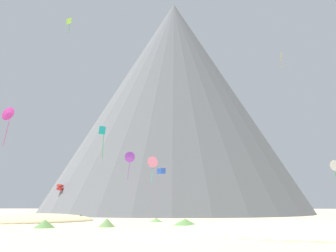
{
  "coord_description": "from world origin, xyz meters",
  "views": [
    {
      "loc": [
        2.6,
        -26.06,
        2.2
      ],
      "look_at": [
        -1.82,
        30.09,
        15.63
      ],
      "focal_mm": 35.64,
      "sensor_mm": 36.0,
      "label": 1
    }
  ],
  "objects": [
    {
      "name": "ground_plane",
      "position": [
        0.0,
        0.0,
        0.0
      ],
      "size": [
        400.0,
        400.0,
        0.0
      ],
      "primitive_type": "plane",
      "color": "#CCBA8E"
    },
    {
      "name": "dune_foreground_left",
      "position": [
        -19.87,
        20.79,
        0.0
      ],
      "size": [
        21.25,
        21.8,
        2.16
      ],
      "primitive_type": "ellipsoid",
      "rotation": [
        0.0,
        0.0,
        2.45
      ],
      "color": "#C6B284",
      "rests_on": "ground_plane"
    },
    {
      "name": "dune_foreground_right",
      "position": [
        10.59,
        3.78,
        0.0
      ],
      "size": [
        23.71,
        21.76,
        1.82
      ],
      "primitive_type": "ellipsoid",
      "rotation": [
        0.0,
        0.0,
        2.79
      ],
      "color": "beige",
      "rests_on": "ground_plane"
    },
    {
      "name": "bush_low_patch",
      "position": [
        -6.58,
        9.4,
        0.44
      ],
      "size": [
        2.06,
        2.06,
        0.88
      ],
      "primitive_type": "cone",
      "rotation": [
        0.0,
        0.0,
        6.11
      ],
      "color": "#668C4C",
      "rests_on": "ground_plane"
    },
    {
      "name": "bush_far_left",
      "position": [
        1.46,
        13.46,
        0.36
      ],
      "size": [
        3.77,
        3.77,
        0.72
      ],
      "primitive_type": "cone",
      "rotation": [
        0.0,
        0.0,
        3.66
      ],
      "color": "#568442",
      "rests_on": "ground_plane"
    },
    {
      "name": "bush_mid_center",
      "position": [
        -2.7,
        20.68,
        0.26
      ],
      "size": [
        2.19,
        2.19,
        0.51
      ],
      "primitive_type": "cone",
      "rotation": [
        0.0,
        0.0,
        0.2
      ],
      "color": "#668C4C",
      "rests_on": "ground_plane"
    },
    {
      "name": "bush_near_left",
      "position": [
        -14.01,
        22.99,
        0.45
      ],
      "size": [
        2.17,
        2.17,
        0.9
      ],
      "primitive_type": "cone",
      "rotation": [
        0.0,
        0.0,
        2.36
      ],
      "color": "#386633",
      "rests_on": "ground_plane"
    },
    {
      "name": "bush_near_right",
      "position": [
        -12.45,
        7.6,
        0.4
      ],
      "size": [
        2.72,
        2.72,
        0.8
      ],
      "primitive_type": "cone",
      "rotation": [
        0.0,
        0.0,
        1.93
      ],
      "color": "#568442",
      "rests_on": "ground_plane"
    },
    {
      "name": "rock_massif",
      "position": [
        -3.34,
        71.09,
        31.86
      ],
      "size": [
        89.13,
        89.13,
        66.3
      ],
      "color": "slate",
      "rests_on": "ground_plane"
    },
    {
      "name": "kite_pink_low",
      "position": [
        -4.51,
        30.85,
        9.43
      ],
      "size": [
        2.05,
        1.2,
        4.62
      ],
      "rotation": [
        0.0,
        0.0,
        2.83
      ],
      "color": "pink"
    },
    {
      "name": "kite_violet_low",
      "position": [
        -7.31,
        24.67,
        9.43
      ],
      "size": [
        1.66,
        1.05,
        4.3
      ],
      "rotation": [
        0.0,
        0.0,
        0.42
      ],
      "color": "purple"
    },
    {
      "name": "kite_lime_high",
      "position": [
        -21.92,
        32.28,
        37.98
      ],
      "size": [
        1.18,
        0.55,
        3.42
      ],
      "rotation": [
        0.0,
        0.0,
        5.29
      ],
      "color": "#8CD133"
    },
    {
      "name": "kite_cyan_low",
      "position": [
        16.07,
        46.41,
        8.54
      ],
      "size": [
        2.03,
        2.54,
        6.75
      ],
      "rotation": [
        0.0,
        0.0,
        4.14
      ],
      "color": "#33BCDB"
    },
    {
      "name": "kite_teal_low",
      "position": [
        -10.65,
        20.43,
        12.34
      ],
      "size": [
        0.92,
        0.85,
        4.73
      ],
      "rotation": [
        0.0,
        0.0,
        2.7
      ],
      "color": "teal"
    },
    {
      "name": "kite_magenta_mid",
      "position": [
        -26.42,
        22.14,
        16.13
      ],
      "size": [
        2.33,
        1.02,
        6.43
      ],
      "rotation": [
        0.0,
        0.0,
        6.09
      ],
      "color": "#D1339E"
    },
    {
      "name": "kite_blue_low",
      "position": [
        -2.09,
        21.38,
        6.95
      ],
      "size": [
        1.27,
        1.27,
        0.87
      ],
      "rotation": [
        0.0,
        0.0,
        5.51
      ],
      "color": "blue"
    },
    {
      "name": "kite_red_low",
      "position": [
        -26.87,
        46.06,
        5.97
      ],
      "size": [
        1.27,
        1.32,
        4.83
      ],
      "rotation": [
        0.0,
        0.0,
        2.91
      ],
      "color": "red"
    },
    {
      "name": "kite_white_low",
      "position": [
        21.84,
        21.51,
        7.51
      ],
      "size": [
        1.49,
        0.66,
        3.44
      ],
      "rotation": [
        0.0,
        0.0,
        3.4
      ],
      "color": "white"
    },
    {
      "name": "kite_gold_high",
      "position": [
        24.07,
        50.32,
        37.0
      ],
      "size": [
        0.4,
        0.64,
        3.86
      ],
      "rotation": [
        0.0,
        0.0,
        3.49
      ],
      "color": "gold"
    }
  ]
}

